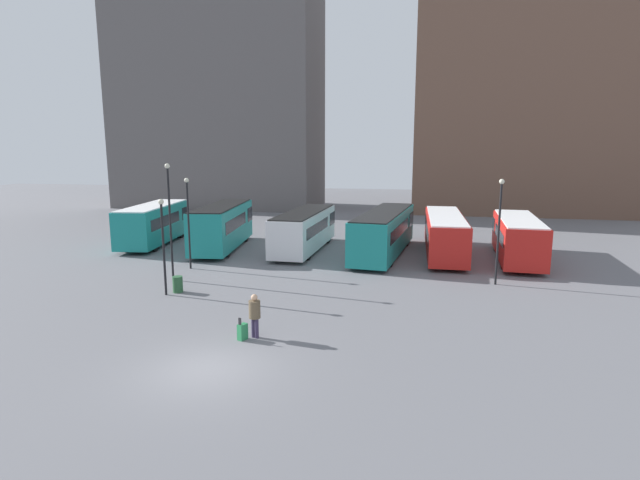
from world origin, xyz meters
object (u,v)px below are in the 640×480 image
Objects in this scene: lamp_post_3 at (188,216)px; bus_5 at (518,237)px; bus_0 at (154,223)px; bus_1 at (223,225)px; traveler at (255,312)px; trash_bin at (178,284)px; bus_3 at (384,231)px; suitcase at (243,332)px; bus_4 at (445,233)px; lamp_post_0 at (499,224)px; lamp_post_2 at (163,238)px; lamp_post_1 at (170,214)px; bus_2 at (305,229)px.

bus_5 is at bearing 17.80° from lamp_post_3.
bus_0 is 0.95× the size of bus_1.
traveler is 2.11× the size of trash_bin.
bus_1 is 21.02m from bus_5.
bus_1 reaches higher than bus_3.
bus_0 is 10.24× the size of suitcase.
bus_3 is at bearing 11.29° from traveler.
traveler is at bearing -41.43° from trash_bin.
trash_bin is at bearing -154.28° from bus_0.
bus_4 is 8.26m from lamp_post_0.
trash_bin is (0.37, 0.57, -2.54)m from lamp_post_2.
suitcase is (-13.21, -17.29, -1.25)m from bus_5.
bus_3 is 8.95m from bus_5.
lamp_post_1 is (0.76, -9.38, 2.05)m from bus_1.
lamp_post_2 is (1.81, -12.15, 1.18)m from bus_1.
suitcase is at bearing 172.66° from bus_3.
bus_0 is 5.33× the size of traveler.
lamp_post_3 is 6.68× the size of trash_bin.
suitcase is 7.98m from trash_bin.
bus_2 is 5.91m from bus_3.
bus_5 is 21.79m from suitcase.
lamp_post_3 reaches higher than bus_4.
bus_5 reaches higher than trash_bin.
lamp_post_2 is at bearing 125.92° from bus_5.
bus_1 is at bearing 98.46° from lamp_post_2.
bus_2 is 1.82× the size of lamp_post_3.
lamp_post_3 is at bearing 111.28° from bus_5.
bus_0 is 6.03m from bus_1.
lamp_post_1 is at bearing -84.07° from lamp_post_3.
lamp_post_3 is (-0.30, 2.84, -0.49)m from lamp_post_1.
lamp_post_3 is at bearing 126.70° from bus_3.
traveler is at bearing 155.01° from bus_4.
bus_0 is at bearing 123.77° from trash_bin.
bus_2 is at bearing 91.31° from bus_4.
lamp_post_1 is at bearing 177.07° from bus_1.
bus_1 reaches higher than traveler.
bus_4 is at bearing -97.22° from bus_0.
bus_3 is at bearing 98.94° from bus_4.
bus_2 is at bearing 91.36° from bus_5.
suitcase is at bearing 146.09° from bus_5.
lamp_post_1 is at bearing 65.88° from suitcase.
bus_3 is 9.79m from lamp_post_0.
lamp_post_3 is at bearing 114.67° from bus_4.
bus_4 is 1.17× the size of bus_5.
traveler is (-8.06, -17.88, -0.50)m from bus_4.
lamp_post_2 is at bearing -76.59° from lamp_post_3.
bus_0 is 1.68× the size of lamp_post_3.
suitcase is at bearing -55.51° from lamp_post_3.
bus_4 is at bearing -73.96° from bus_3.
bus_4 is 4.82m from bus_5.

